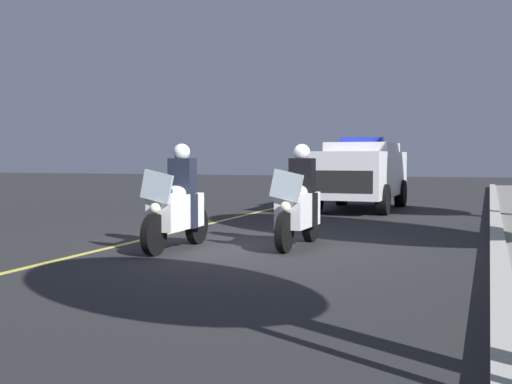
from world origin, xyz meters
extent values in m
plane|color=#28282B|center=(0.00, 0.00, 0.00)|extent=(80.00, 80.00, 0.00)
cube|color=#B7B5AD|center=(0.00, 3.92, 0.07)|extent=(48.00, 0.24, 0.15)
cube|color=#E0D14C|center=(0.00, -2.13, 0.00)|extent=(48.00, 0.12, 0.01)
cylinder|color=black|center=(1.56, -1.02, 0.32)|extent=(0.64, 0.13, 0.64)
cylinder|color=black|center=(0.06, -0.99, 0.32)|extent=(0.64, 0.15, 0.64)
cube|color=white|center=(0.83, -1.00, 0.62)|extent=(1.21, 0.46, 0.56)
ellipsoid|color=white|center=(0.88, -1.00, 0.92)|extent=(0.57, 0.33, 0.24)
cube|color=silver|center=(1.46, -1.02, 1.05)|extent=(0.07, 0.56, 0.53)
sphere|color=#F9F4CC|center=(1.52, -1.02, 0.72)|extent=(0.17, 0.17, 0.17)
sphere|color=red|center=(1.33, -1.17, 0.98)|extent=(0.09, 0.09, 0.09)
sphere|color=#1933F2|center=(1.33, -0.85, 0.98)|extent=(0.09, 0.09, 0.09)
cube|color=black|center=(0.60, -1.00, 1.18)|extent=(0.29, 0.41, 0.60)
cube|color=black|center=(0.66, -0.80, 0.62)|extent=(0.18, 0.14, 0.56)
cube|color=black|center=(0.65, -1.20, 0.62)|extent=(0.18, 0.14, 0.56)
sphere|color=silver|center=(0.62, -1.00, 1.58)|extent=(0.28, 0.28, 0.28)
cylinder|color=black|center=(0.61, 0.76, 0.32)|extent=(0.64, 0.13, 0.64)
cylinder|color=black|center=(-0.89, 0.79, 0.32)|extent=(0.64, 0.15, 0.64)
cube|color=white|center=(-0.12, 0.78, 0.62)|extent=(1.21, 0.46, 0.56)
ellipsoid|color=white|center=(-0.07, 0.78, 0.92)|extent=(0.57, 0.33, 0.24)
cube|color=silver|center=(0.51, 0.77, 1.05)|extent=(0.07, 0.56, 0.53)
sphere|color=#F9F4CC|center=(0.57, 0.77, 0.72)|extent=(0.17, 0.17, 0.17)
sphere|color=red|center=(0.38, 0.61, 0.98)|extent=(0.09, 0.09, 0.09)
sphere|color=#1933F2|center=(0.39, 0.93, 0.98)|extent=(0.09, 0.09, 0.09)
cube|color=black|center=(-0.35, 0.78, 1.18)|extent=(0.29, 0.41, 0.60)
cube|color=black|center=(-0.28, 0.98, 0.62)|extent=(0.18, 0.14, 0.56)
cube|color=black|center=(-0.29, 0.58, 0.62)|extent=(0.18, 0.14, 0.56)
sphere|color=silver|center=(-0.33, 0.78, 1.58)|extent=(0.28, 0.28, 0.28)
cube|color=silver|center=(-8.21, 0.33, 1.02)|extent=(4.94, 2.00, 1.24)
cube|color=silver|center=(-8.51, 0.34, 1.72)|extent=(2.43, 1.79, 0.36)
cube|color=#2633D8|center=(-8.31, 0.33, 1.98)|extent=(0.30, 1.21, 0.14)
cube|color=black|center=(-5.81, 0.28, 0.88)|extent=(0.15, 1.62, 0.56)
cylinder|color=black|center=(-6.64, 1.20, 0.40)|extent=(0.81, 0.30, 0.80)
cylinder|color=black|center=(-6.68, -0.60, 0.40)|extent=(0.81, 0.30, 0.80)
cylinder|color=black|center=(-9.74, 1.26, 0.40)|extent=(0.81, 0.30, 0.80)
cylinder|color=black|center=(-9.78, -0.54, 0.40)|extent=(0.81, 0.30, 0.80)
camera|label=1|loc=(10.50, 3.77, 1.51)|focal=46.62mm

